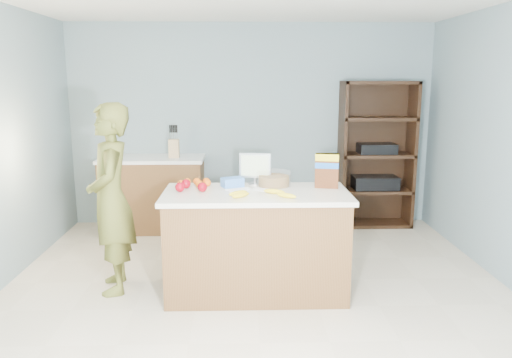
{
  "coord_description": "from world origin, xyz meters",
  "views": [
    {
      "loc": [
        -0.12,
        -3.77,
        1.84
      ],
      "look_at": [
        0.0,
        0.35,
        1.0
      ],
      "focal_mm": 35.0,
      "sensor_mm": 36.0,
      "label": 1
    }
  ],
  "objects_px": {
    "counter_peninsula": "(256,247)",
    "person": "(111,199)",
    "tv": "(255,167)",
    "cereal_box": "(327,168)",
    "shelving_unit": "(375,157)"
  },
  "relations": [
    {
      "from": "shelving_unit",
      "to": "person",
      "type": "xyz_separation_m",
      "value": [
        -2.79,
        -1.94,
        -0.04
      ]
    },
    {
      "from": "counter_peninsula",
      "to": "person",
      "type": "relative_size",
      "value": 0.95
    },
    {
      "from": "tv",
      "to": "cereal_box",
      "type": "xyz_separation_m",
      "value": [
        0.62,
        -0.16,
        0.02
      ]
    },
    {
      "from": "person",
      "to": "cereal_box",
      "type": "relative_size",
      "value": 5.47
    },
    {
      "from": "counter_peninsula",
      "to": "person",
      "type": "xyz_separation_m",
      "value": [
        -1.24,
        0.11,
        0.4
      ]
    },
    {
      "from": "person",
      "to": "cereal_box",
      "type": "distance_m",
      "value": 1.87
    },
    {
      "from": "shelving_unit",
      "to": "tv",
      "type": "bearing_deg",
      "value": -131.65
    },
    {
      "from": "shelving_unit",
      "to": "tv",
      "type": "distance_m",
      "value": 2.34
    },
    {
      "from": "counter_peninsula",
      "to": "cereal_box",
      "type": "bearing_deg",
      "value": 12.87
    },
    {
      "from": "cereal_box",
      "to": "shelving_unit",
      "type": "bearing_deg",
      "value": 63.89
    },
    {
      "from": "counter_peninsula",
      "to": "cereal_box",
      "type": "height_order",
      "value": "cereal_box"
    },
    {
      "from": "cereal_box",
      "to": "counter_peninsula",
      "type": "bearing_deg",
      "value": -167.13
    },
    {
      "from": "counter_peninsula",
      "to": "person",
      "type": "distance_m",
      "value": 1.31
    },
    {
      "from": "person",
      "to": "tv",
      "type": "bearing_deg",
      "value": 85.22
    },
    {
      "from": "shelving_unit",
      "to": "person",
      "type": "relative_size",
      "value": 1.1
    }
  ]
}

